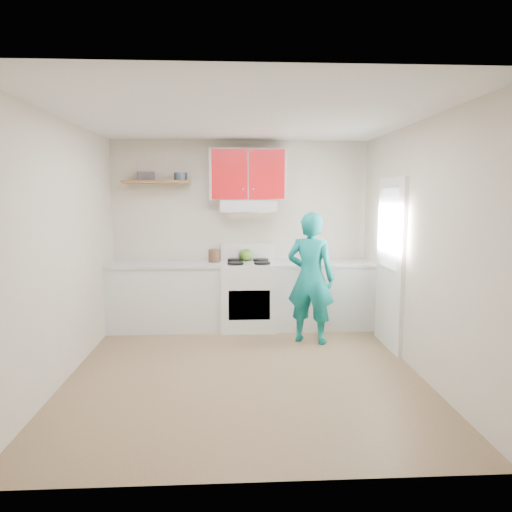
{
  "coord_description": "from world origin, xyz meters",
  "views": [
    {
      "loc": [
        -0.12,
        -4.63,
        1.85
      ],
      "look_at": [
        0.15,
        0.55,
        1.15
      ],
      "focal_mm": 32.07,
      "sensor_mm": 36.0,
      "label": 1
    }
  ],
  "objects": [
    {
      "name": "crock",
      "position": [
        -0.37,
        1.65,
        1.0
      ],
      "size": [
        0.21,
        0.21,
        0.2
      ],
      "primitive_type": "cylinder",
      "rotation": [
        0.0,
        0.0,
        0.37
      ],
      "color": "#4B3221",
      "rests_on": "counter_left"
    },
    {
      "name": "stove",
      "position": [
        0.1,
        1.57,
        0.46
      ],
      "size": [
        0.76,
        0.65,
        0.92
      ],
      "primitive_type": "cube",
      "color": "white",
      "rests_on": "floor"
    },
    {
      "name": "silicone_mat",
      "position": [
        1.55,
        1.56,
        0.9
      ],
      "size": [
        0.4,
        0.36,
        0.01
      ],
      "primitive_type": "cube",
      "rotation": [
        0.0,
        0.0,
        0.29
      ],
      "color": "red",
      "rests_on": "counter_right"
    },
    {
      "name": "back_wall",
      "position": [
        0.0,
        1.9,
        1.3
      ],
      "size": [
        3.6,
        0.04,
        2.6
      ],
      "primitive_type": "cube",
      "color": "beige",
      "rests_on": "floor"
    },
    {
      "name": "person",
      "position": [
        0.85,
        0.92,
        0.82
      ],
      "size": [
        0.7,
        0.6,
        1.64
      ],
      "primitive_type": "imported",
      "rotation": [
        0.0,
        0.0,
        2.73
      ],
      "color": "#0D7976",
      "rests_on": "floor"
    },
    {
      "name": "upper_cabinets",
      "position": [
        0.1,
        1.73,
        2.12
      ],
      "size": [
        1.02,
        0.33,
        0.7
      ],
      "primitive_type": "cube",
      "color": "red",
      "rests_on": "back_wall"
    },
    {
      "name": "kettle",
      "position": [
        0.07,
        1.75,
        1.01
      ],
      "size": [
        0.21,
        0.21,
        0.17
      ],
      "primitive_type": "ellipsoid",
      "rotation": [
        0.0,
        0.0,
        0.07
      ],
      "color": "#456D1E",
      "rests_on": "stove"
    },
    {
      "name": "front_wall",
      "position": [
        0.0,
        -1.9,
        1.3
      ],
      "size": [
        3.6,
        0.04,
        2.6
      ],
      "primitive_type": "cube",
      "color": "beige",
      "rests_on": "floor"
    },
    {
      "name": "tin",
      "position": [
        -0.82,
        1.72,
        2.09
      ],
      "size": [
        0.22,
        0.22,
        0.11
      ],
      "primitive_type": "cylinder",
      "rotation": [
        0.0,
        0.0,
        -0.27
      ],
      "color": "#333D4C",
      "rests_on": "shelf"
    },
    {
      "name": "shelf",
      "position": [
        -1.15,
        1.75,
        2.02
      ],
      "size": [
        0.9,
        0.3,
        0.04
      ],
      "primitive_type": "cube",
      "color": "brown",
      "rests_on": "back_wall"
    },
    {
      "name": "books",
      "position": [
        -1.29,
        1.78,
        2.1
      ],
      "size": [
        0.26,
        0.2,
        0.12
      ],
      "primitive_type": "cube",
      "rotation": [
        0.0,
        0.0,
        0.17
      ],
      "color": "#483F42",
      "rests_on": "shelf"
    },
    {
      "name": "right_wall",
      "position": [
        1.8,
        0.0,
        1.3
      ],
      "size": [
        0.04,
        3.8,
        2.6
      ],
      "primitive_type": "cube",
      "color": "beige",
      "rests_on": "floor"
    },
    {
      "name": "cutting_board",
      "position": [
        1.06,
        1.59,
        0.91
      ],
      "size": [
        0.31,
        0.24,
        0.02
      ],
      "primitive_type": "cube",
      "rotation": [
        0.0,
        0.0,
        -0.06
      ],
      "color": "olive",
      "rests_on": "counter_right"
    },
    {
      "name": "floor",
      "position": [
        0.0,
        0.0,
        0.0
      ],
      "size": [
        3.8,
        3.8,
        0.0
      ],
      "primitive_type": "plane",
      "color": "brown",
      "rests_on": "ground"
    },
    {
      "name": "counter_right",
      "position": [
        1.14,
        1.6,
        0.45
      ],
      "size": [
        1.32,
        0.6,
        0.9
      ],
      "primitive_type": "cube",
      "color": "silver",
      "rests_on": "floor"
    },
    {
      "name": "counter_left",
      "position": [
        -1.04,
        1.6,
        0.45
      ],
      "size": [
        1.52,
        0.6,
        0.9
      ],
      "primitive_type": "cube",
      "color": "silver",
      "rests_on": "floor"
    },
    {
      "name": "door_glass",
      "position": [
        1.75,
        0.7,
        1.45
      ],
      "size": [
        0.01,
        0.55,
        0.95
      ],
      "primitive_type": "cube",
      "color": "white",
      "rests_on": "door"
    },
    {
      "name": "ceiling",
      "position": [
        0.0,
        0.0,
        2.6
      ],
      "size": [
        3.6,
        3.8,
        0.04
      ],
      "primitive_type": "cube",
      "color": "white",
      "rests_on": "floor"
    },
    {
      "name": "range_hood",
      "position": [
        0.1,
        1.68,
        1.7
      ],
      "size": [
        0.76,
        0.44,
        0.15
      ],
      "primitive_type": "cube",
      "color": "silver",
      "rests_on": "back_wall"
    },
    {
      "name": "door",
      "position": [
        1.78,
        0.7,
        1.02
      ],
      "size": [
        0.05,
        0.85,
        2.05
      ],
      "primitive_type": "cube",
      "color": "white",
      "rests_on": "floor"
    },
    {
      "name": "left_wall",
      "position": [
        -1.8,
        0.0,
        1.3
      ],
      "size": [
        0.04,
        3.8,
        2.6
      ],
      "primitive_type": "cube",
      "color": "beige",
      "rests_on": "floor"
    }
  ]
}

